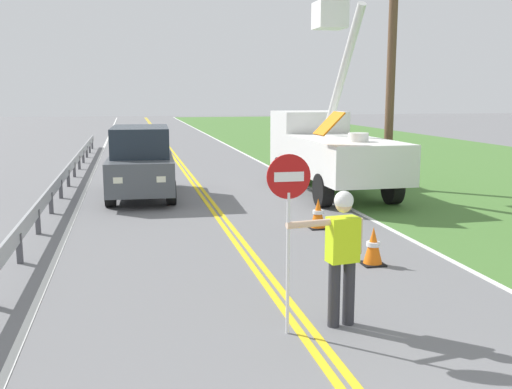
# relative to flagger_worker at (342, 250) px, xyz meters

# --- Properties ---
(grass_verge_right) EXTENTS (16.00, 110.00, 0.01)m
(grass_verge_right) POSITION_rel_flagger_worker_xyz_m (11.09, 15.23, -1.04)
(grass_verge_right) COLOR #477533
(grass_verge_right) RESTS_ON ground
(centerline_yellow_left) EXTENTS (0.11, 110.00, 0.01)m
(centerline_yellow_left) POSITION_rel_flagger_worker_xyz_m (-0.60, 15.23, -1.04)
(centerline_yellow_left) COLOR yellow
(centerline_yellow_left) RESTS_ON ground
(centerline_yellow_right) EXTENTS (0.11, 110.00, 0.01)m
(centerline_yellow_right) POSITION_rel_flagger_worker_xyz_m (-0.42, 15.23, -1.04)
(centerline_yellow_right) COLOR yellow
(centerline_yellow_right) RESTS_ON ground
(edge_line_right) EXTENTS (0.12, 110.00, 0.01)m
(edge_line_right) POSITION_rel_flagger_worker_xyz_m (3.09, 15.23, -1.04)
(edge_line_right) COLOR silver
(edge_line_right) RESTS_ON ground
(edge_line_left) EXTENTS (0.12, 110.00, 0.01)m
(edge_line_left) POSITION_rel_flagger_worker_xyz_m (-4.11, 15.23, -1.04)
(edge_line_left) COLOR silver
(edge_line_left) RESTS_ON ground
(flagger_worker) EXTENTS (1.08, 0.30, 1.83)m
(flagger_worker) POSITION_rel_flagger_worker_xyz_m (0.00, 0.00, 0.00)
(flagger_worker) COLOR #2D2D33
(flagger_worker) RESTS_ON ground
(stop_sign_paddle) EXTENTS (0.56, 0.04, 2.33)m
(stop_sign_paddle) POSITION_rel_flagger_worker_xyz_m (-0.76, -0.11, 0.66)
(stop_sign_paddle) COLOR silver
(stop_sign_paddle) RESTS_ON ground
(utility_bucket_truck) EXTENTS (2.67, 6.84, 5.81)m
(utility_bucket_truck) POSITION_rel_flagger_worker_xyz_m (3.44, 10.47, 0.38)
(utility_bucket_truck) COLOR white
(utility_bucket_truck) RESTS_ON ground
(oncoming_suv_nearest) EXTENTS (2.06, 4.67, 2.10)m
(oncoming_suv_nearest) POSITION_rel_flagger_worker_xyz_m (-2.35, 10.59, 0.01)
(oncoming_suv_nearest) COLOR #4C5156
(oncoming_suv_nearest) RESTS_ON ground
(utility_pole_near) EXTENTS (1.80, 0.28, 7.61)m
(utility_pole_near) POSITION_rel_flagger_worker_xyz_m (5.58, 10.65, 2.94)
(utility_pole_near) COLOR brown
(utility_pole_near) RESTS_ON ground
(traffic_cone_lead) EXTENTS (0.40, 0.40, 0.70)m
(traffic_cone_lead) POSITION_rel_flagger_worker_xyz_m (1.57, 2.53, -0.71)
(traffic_cone_lead) COLOR orange
(traffic_cone_lead) RESTS_ON ground
(traffic_cone_mid) EXTENTS (0.40, 0.40, 0.70)m
(traffic_cone_mid) POSITION_rel_flagger_worker_xyz_m (1.50, 5.50, -0.71)
(traffic_cone_mid) COLOR orange
(traffic_cone_mid) RESTS_ON ground
(guardrail_left_shoulder) EXTENTS (0.10, 32.00, 0.71)m
(guardrail_left_shoulder) POSITION_rel_flagger_worker_xyz_m (-4.71, 12.00, -0.53)
(guardrail_left_shoulder) COLOR #9EA0A3
(guardrail_left_shoulder) RESTS_ON ground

